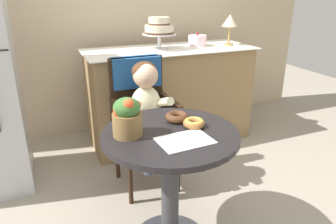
# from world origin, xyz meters

# --- Properties ---
(cafe_table) EXTENTS (0.72, 0.72, 0.72)m
(cafe_table) POSITION_xyz_m (0.00, 0.00, 0.51)
(cafe_table) COLOR black
(cafe_table) RESTS_ON ground
(wicker_chair) EXTENTS (0.42, 0.45, 0.95)m
(wicker_chair) POSITION_xyz_m (0.07, 0.72, 0.64)
(wicker_chair) COLOR #332114
(wicker_chair) RESTS_ON ground
(seated_child) EXTENTS (0.27, 0.32, 0.73)m
(seated_child) POSITION_xyz_m (0.07, 0.56, 0.68)
(seated_child) COLOR beige
(seated_child) RESTS_ON ground
(paper_napkin) EXTENTS (0.27, 0.20, 0.00)m
(paper_napkin) POSITION_xyz_m (0.03, -0.12, 0.72)
(paper_napkin) COLOR white
(paper_napkin) RESTS_ON cafe_table
(donut_front) EXTENTS (0.13, 0.13, 0.04)m
(donut_front) POSITION_xyz_m (0.09, 0.13, 0.74)
(donut_front) COLOR #4C2D19
(donut_front) RESTS_ON cafe_table
(donut_mid) EXTENTS (0.12, 0.12, 0.04)m
(donut_mid) POSITION_xyz_m (0.14, 0.02, 0.74)
(donut_mid) COLOR #936033
(donut_mid) RESTS_ON cafe_table
(flower_vase) EXTENTS (0.15, 0.15, 0.21)m
(flower_vase) POSITION_xyz_m (-0.21, 0.05, 0.82)
(flower_vase) COLOR brown
(flower_vase) RESTS_ON cafe_table
(display_counter) EXTENTS (1.56, 0.62, 0.90)m
(display_counter) POSITION_xyz_m (0.55, 1.30, 0.45)
(display_counter) COLOR #93754C
(display_counter) RESTS_ON ground
(tiered_cake_stand) EXTENTS (0.30, 0.30, 0.28)m
(tiered_cake_stand) POSITION_xyz_m (0.45, 1.30, 1.08)
(tiered_cake_stand) COLOR silver
(tiered_cake_stand) RESTS_ON display_counter
(round_layer_cake) EXTENTS (0.17, 0.17, 0.12)m
(round_layer_cake) POSITION_xyz_m (0.85, 1.34, 0.95)
(round_layer_cake) COLOR silver
(round_layer_cake) RESTS_ON display_counter
(table_lamp) EXTENTS (0.15, 0.15, 0.28)m
(table_lamp) POSITION_xyz_m (1.15, 1.26, 1.12)
(table_lamp) COLOR #B28C47
(table_lamp) RESTS_ON display_counter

